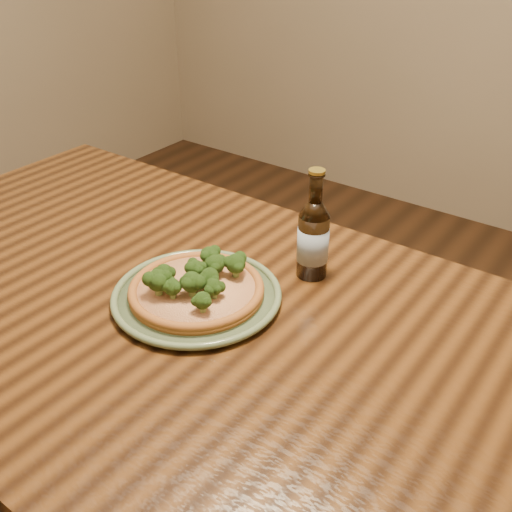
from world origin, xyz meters
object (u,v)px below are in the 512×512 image
Objects in this scene: table at (180,341)px; beer_bottle at (313,238)px; plate at (197,295)px; pizza at (197,287)px.

table is 7.04× the size of beer_bottle.
plate is at bearing -124.74° from beer_bottle.
table is 6.27× the size of pizza.
pizza is at bearing 77.91° from plate.
plate is (0.02, 0.03, 0.10)m from table.
plate is 0.25m from beer_bottle.
pizza is (0.02, 0.03, 0.12)m from table.
table is at bearing -128.93° from pizza.
table is 0.13m from pizza.
beer_bottle is (0.13, 0.20, 0.07)m from plate.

